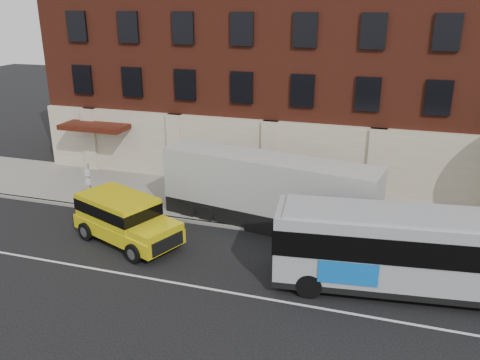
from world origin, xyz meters
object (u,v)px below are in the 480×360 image
(shipping_container, at_px, (268,193))
(city_bus, at_px, (435,251))
(sign_pole, at_px, (89,183))
(yellow_suv, at_px, (123,216))

(shipping_container, bearing_deg, city_bus, -28.38)
(city_bus, distance_m, shipping_container, 8.47)
(sign_pole, bearing_deg, city_bus, -11.14)
(sign_pole, distance_m, yellow_suv, 4.73)
(city_bus, height_order, shipping_container, shipping_container)
(city_bus, bearing_deg, shipping_container, 151.62)
(yellow_suv, xyz_separation_m, shipping_container, (5.96, 3.57, 0.53))
(yellow_suv, relative_size, shipping_container, 0.53)
(city_bus, relative_size, shipping_container, 1.11)
(sign_pole, distance_m, city_bus, 17.46)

